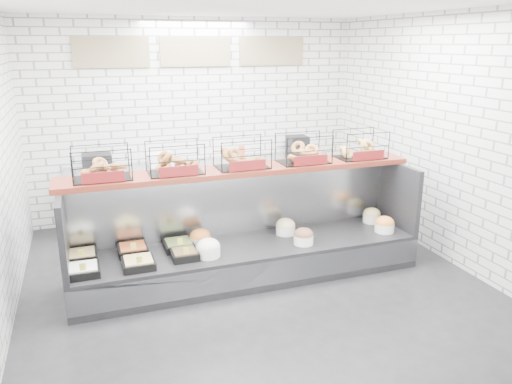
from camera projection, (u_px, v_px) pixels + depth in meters
name	position (u px, v px, depth m)	size (l,w,h in m)	color
ground	(257.00, 287.00, 5.60)	(5.50, 5.50, 0.00)	black
room_shell	(239.00, 96.00, 5.55)	(5.02, 5.51, 3.01)	silver
display_case	(246.00, 249.00, 5.81)	(4.00, 0.90, 1.20)	black
bagel_shelf	(242.00, 157.00, 5.67)	(4.10, 0.50, 0.40)	#531A11
prep_counter	(204.00, 189.00, 7.66)	(4.00, 0.60, 1.20)	#93969B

